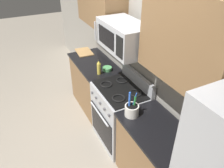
{
  "coord_description": "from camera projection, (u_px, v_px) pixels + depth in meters",
  "views": [
    {
      "loc": [
        2.14,
        -0.56,
        2.57
      ],
      "look_at": [
        -0.02,
        0.52,
        1.03
      ],
      "focal_mm": 35.01,
      "sensor_mm": 36.0,
      "label": 1
    }
  ],
  "objects": [
    {
      "name": "bottle_oil",
      "position": [
        99.0,
        68.0,
        3.27
      ],
      "size": [
        0.06,
        0.06,
        0.24
      ],
      "color": "gold",
      "rests_on": "counter_left"
    },
    {
      "name": "prep_bowl",
      "position": [
        107.0,
        69.0,
        3.41
      ],
      "size": [
        0.15,
        0.15,
        0.06
      ],
      "color": "#59AD66",
      "rests_on": "counter_left"
    },
    {
      "name": "upper_cabinets_right",
      "position": [
        190.0,
        40.0,
        1.81
      ],
      "size": [
        0.98,
        0.34,
        0.78
      ],
      "color": "olive"
    },
    {
      "name": "range_oven",
      "position": [
        120.0,
        115.0,
        3.2
      ],
      "size": [
        0.76,
        0.64,
        1.09
      ],
      "color": "#B2B5BA",
      "rests_on": "ground"
    },
    {
      "name": "ground_plane",
      "position": [
        81.0,
        152.0,
        3.21
      ],
      "size": [
        16.0,
        16.0,
        0.0
      ],
      "primitive_type": "plane",
      "color": "gray"
    },
    {
      "name": "utensil_crock",
      "position": [
        132.0,
        110.0,
        2.49
      ],
      "size": [
        0.16,
        0.16,
        0.32
      ],
      "color": "white",
      "rests_on": "counter_right"
    },
    {
      "name": "counter_left",
      "position": [
        95.0,
        85.0,
        3.91
      ],
      "size": [
        1.09,
        0.6,
        0.91
      ],
      "color": "olive",
      "rests_on": "ground"
    },
    {
      "name": "microwave",
      "position": [
        124.0,
        36.0,
        2.57
      ],
      "size": [
        0.72,
        0.44,
        0.33
      ],
      "color": "#B2B5BA"
    },
    {
      "name": "wall_back",
      "position": [
        145.0,
        59.0,
        2.89
      ],
      "size": [
        8.0,
        0.1,
        2.6
      ],
      "primitive_type": "cube",
      "color": "#9E998E",
      "rests_on": "ground"
    },
    {
      "name": "cutting_board",
      "position": [
        84.0,
        52.0,
        4.0
      ],
      "size": [
        0.4,
        0.29,
        0.02
      ],
      "primitive_type": "cube",
      "rotation": [
        0.0,
        0.0,
        -0.07
      ],
      "color": "tan",
      "rests_on": "counter_left"
    },
    {
      "name": "counter_right",
      "position": [
        156.0,
        160.0,
        2.54
      ],
      "size": [
        0.99,
        0.6,
        0.91
      ],
      "color": "olive",
      "rests_on": "ground"
    }
  ]
}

